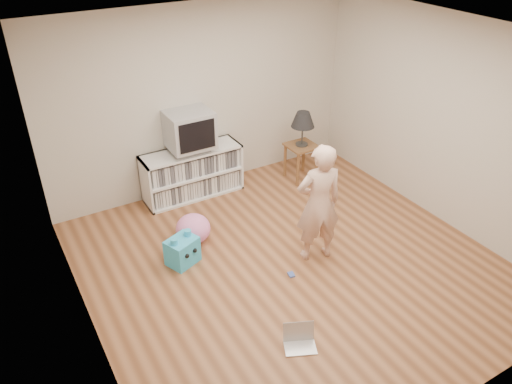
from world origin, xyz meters
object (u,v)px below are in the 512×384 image
object	(u,v)px
plush_blue	(182,251)
plush_pink	(193,229)
crt_tv	(189,129)
media_unit	(192,173)
person	(319,204)
dvd_deck	(190,148)
laptop	(299,339)
table_lamp	(303,120)
side_table	(301,153)

from	to	relation	value
plush_blue	plush_pink	world-z (taller)	plush_blue
crt_tv	media_unit	bearing A→B (deg)	90.00
person	plush_blue	xyz separation A→B (m)	(-1.41, 0.68, -0.56)
person	plush_pink	xyz separation A→B (m)	(-1.13, 1.00, -0.55)
dvd_deck	plush_pink	distance (m)	1.25
media_unit	laptop	distance (m)	3.10
table_lamp	side_table	bearing A→B (deg)	0.00
person	crt_tv	bearing A→B (deg)	-58.27
laptop	plush_blue	bearing A→B (deg)	129.79
side_table	dvd_deck	bearing A→B (deg)	166.99
media_unit	laptop	bearing A→B (deg)	-95.06
plush_blue	laptop	bearing A→B (deg)	-96.41
dvd_deck	table_lamp	xyz separation A→B (m)	(1.60, -0.37, 0.21)
media_unit	plush_blue	xyz separation A→B (m)	(-0.74, -1.37, -0.18)
table_lamp	laptop	size ratio (longest dim) A/B	1.38
person	plush_blue	distance (m)	1.66
media_unit	table_lamp	distance (m)	1.75
dvd_deck	plush_pink	size ratio (longest dim) A/B	1.05
laptop	media_unit	bearing A→B (deg)	109.28
crt_tv	laptop	bearing A→B (deg)	-95.09
side_table	laptop	xyz separation A→B (m)	(-1.87, -2.69, -0.36)
dvd_deck	laptop	xyz separation A→B (m)	(-0.27, -3.06, -0.68)
person	dvd_deck	bearing A→B (deg)	-58.30
media_unit	dvd_deck	world-z (taller)	dvd_deck
laptop	side_table	bearing A→B (deg)	79.49
person	laptop	bearing A→B (deg)	61.19
person	plush_pink	size ratio (longest dim) A/B	3.43
plush_pink	crt_tv	bearing A→B (deg)	65.77
plush_blue	plush_pink	bearing A→B (deg)	27.05
side_table	person	xyz separation A→B (m)	(-0.93, -1.66, 0.32)
dvd_deck	laptop	size ratio (longest dim) A/B	1.20
laptop	dvd_deck	bearing A→B (deg)	109.25
laptop	person	bearing A→B (deg)	72.02
crt_tv	person	distance (m)	2.15
media_unit	plush_blue	distance (m)	1.57
person	plush_blue	size ratio (longest dim) A/B	3.48
side_table	laptop	size ratio (longest dim) A/B	1.47
media_unit	laptop	xyz separation A→B (m)	(-0.27, -3.08, -0.29)
dvd_deck	plush_blue	distance (m)	1.64
plush_blue	dvd_deck	bearing A→B (deg)	39.31
side_table	plush_pink	distance (m)	2.18
media_unit	plush_pink	world-z (taller)	media_unit
media_unit	plush_pink	distance (m)	1.15
media_unit	laptop	world-z (taller)	media_unit
media_unit	crt_tv	xyz separation A→B (m)	(0.00, -0.02, 0.67)
side_table	table_lamp	size ratio (longest dim) A/B	1.07
person	laptop	distance (m)	1.55
dvd_deck	crt_tv	world-z (taller)	crt_tv
plush_pink	person	bearing A→B (deg)	-41.64
table_lamp	media_unit	bearing A→B (deg)	166.46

